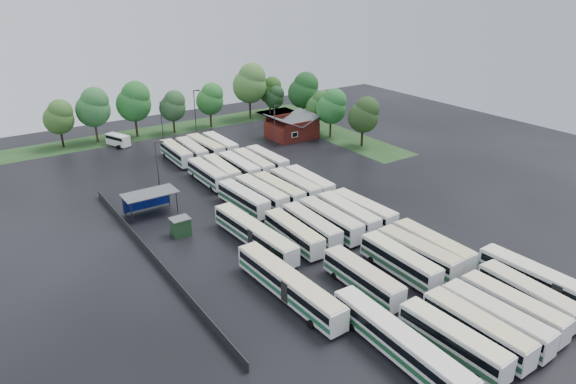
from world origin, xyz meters
TOP-DOWN VIEW (x-y plane):
  - ground at (0.00, 0.00)m, footprint 160.00×160.00m
  - brick_building at (24.00, 42.77)m, footprint 10.07×8.60m
  - wash_shed at (-17.20, 22.02)m, footprint 8.20×4.20m
  - utility_hut at (-16.20, 12.60)m, footprint 2.70×2.20m
  - grass_strip_north at (2.00, 64.80)m, footprint 80.00×10.00m
  - grass_strip_east at (34.00, 42.80)m, footprint 10.00×50.00m
  - west_fence at (-22.20, 8.00)m, footprint 0.10×50.00m
  - bus_r0c0 at (-4.48, -26.02)m, footprint 2.98×11.84m
  - bus_r0c1 at (-1.09, -26.20)m, footprint 2.74×11.93m
  - bus_r0c2 at (1.84, -26.30)m, footprint 3.03×12.05m
  - bus_r0c3 at (5.13, -26.09)m, footprint 2.85×11.77m
  - bus_r0c4 at (8.51, -25.70)m, footprint 2.94×11.73m
  - bus_r1c0 at (-4.24, -12.73)m, footprint 2.57×11.76m
  - bus_r1c2 at (2.11, -12.49)m, footprint 2.76×11.95m
  - bus_r1c3 at (5.39, -12.40)m, footprint 3.12×12.06m
  - bus_r1c4 at (8.28, -12.29)m, footprint 2.61×12.04m
  - bus_r2c0 at (-4.53, 1.04)m, footprint 2.78×11.69m
  - bus_r2c1 at (-1.21, 1.45)m, footprint 2.89×11.74m
  - bus_r2c2 at (2.06, 1.27)m, footprint 2.67×12.17m
  - bus_r2c3 at (5.37, 1.29)m, footprint 2.87×12.19m
  - bus_r2c4 at (8.30, 1.16)m, footprint 2.97×12.07m
  - bus_r3c0 at (-4.44, 15.10)m, footprint 3.08×11.83m
  - bus_r3c1 at (-1.20, 15.01)m, footprint 3.05×12.23m
  - bus_r3c2 at (1.97, 14.76)m, footprint 2.96×11.86m
  - bus_r3c3 at (5.38, 14.84)m, footprint 2.58×11.81m
  - bus_r3c4 at (8.24, 14.72)m, footprint 2.71×11.62m
  - bus_r4c0 at (-4.26, 28.37)m, footprint 2.47×11.58m
  - bus_r4c1 at (-1.37, 28.54)m, footprint 3.02×11.65m
  - bus_r4c2 at (2.07, 28.11)m, footprint 2.60×11.80m
  - bus_r4c3 at (5.07, 28.12)m, footprint 2.81×11.92m
  - bus_r4c4 at (8.44, 28.57)m, footprint 2.61×11.68m
  - bus_r5c0 at (-4.28, 42.21)m, footprint 2.72×11.65m
  - bus_r5c1 at (-1.07, 41.94)m, footprint 2.93×11.69m
  - bus_r5c2 at (2.10, 42.21)m, footprint 3.10×12.11m
  - bus_r5c3 at (5.38, 42.03)m, footprint 2.61×11.78m
  - artic_bus_west_a at (-9.06, -23.34)m, footprint 2.85×17.45m
  - artic_bus_west_b at (-9.05, 3.96)m, footprint 3.31×17.37m
  - artic_bus_west_c at (-12.30, -9.14)m, footprint 3.16×17.92m
  - artic_bus_east at (12.22, -26.52)m, footprint 3.18×18.00m
  - minibus at (-10.74, 59.01)m, footprint 4.10×6.11m
  - tree_north_0 at (-20.75, 64.62)m, footprint 6.31×6.31m
  - tree_north_1 at (-13.50, 64.58)m, footprint 7.37×7.37m
  - tree_north_2 at (-4.82, 63.34)m, footprint 7.71×7.71m
  - tree_north_3 at (3.44, 61.39)m, footprint 6.08×6.08m
  - tree_north_4 at (12.90, 61.07)m, footprint 6.54×6.54m
  - tree_north_5 at (24.98, 62.73)m, footprint 8.55×8.55m
  - tree_north_6 at (31.66, 63.71)m, footprint 6.00×6.00m
  - tree_east_0 at (33.25, 28.92)m, footprint 6.55×6.55m
  - tree_east_1 at (31.70, 37.98)m, footprint 6.77×6.77m
  - tree_east_2 at (32.13, 43.01)m, footprint 5.95×5.95m
  - tree_east_3 at (34.07, 51.99)m, footprint 7.59×7.59m
  - tree_east_4 at (30.70, 60.08)m, footprint 4.98×4.97m
  - lamp_post_ne at (17.10, 39.05)m, footprint 1.40×0.27m
  - lamp_post_nw at (-13.92, 25.91)m, footprint 1.55×0.30m
  - lamp_post_back_w at (-2.04, 54.49)m, footprint 1.46×0.28m
  - lamp_post_back_e at (6.66, 56.23)m, footprint 1.63×0.32m
  - puddle_0 at (-2.31, -21.55)m, footprint 5.65×5.65m
  - puddle_1 at (8.84, -24.84)m, footprint 3.53×3.53m
  - puddle_2 at (-9.26, 0.72)m, footprint 7.13×7.13m
  - puddle_3 at (6.36, -3.61)m, footprint 3.92×3.92m
  - puddle_4 at (16.08, -18.65)m, footprint 3.81×3.81m

SIDE VIEW (x-z plane):
  - ground at x=0.00m, z-range 0.00..0.00m
  - puddle_0 at x=-2.31m, z-range 0.00..0.01m
  - puddle_1 at x=8.84m, z-range 0.00..0.01m
  - puddle_2 at x=-9.26m, z-range 0.00..0.01m
  - puddle_3 at x=6.36m, z-range 0.00..0.01m
  - puddle_4 at x=16.08m, z-range 0.00..0.01m
  - grass_strip_north at x=2.00m, z-range 0.00..0.01m
  - grass_strip_east at x=34.00m, z-range 0.00..0.01m
  - west_fence at x=-22.20m, z-range 0.00..1.20m
  - utility_hut at x=-16.20m, z-range 0.01..2.63m
  - minibus at x=-10.74m, z-range 0.14..2.64m
  - bus_r4c1 at x=-1.37m, z-range 0.16..3.37m
  - bus_r3c4 at x=8.24m, z-range 0.16..3.38m
  - bus_r4c0 at x=-4.26m, z-range 0.16..3.38m
  - bus_r5c1 at x=-1.07m, z-range 0.16..3.39m
  - bus_r5c0 at x=-4.28m, z-range 0.16..3.39m
  - artic_bus_west_b at x=-9.05m, z-range 0.17..3.38m
  - bus_r2c0 at x=-4.53m, z-range 0.16..3.40m
  - bus_r0c4 at x=8.51m, z-range 0.16..3.40m
  - bus_r4c4 at x=8.44m, z-range 0.16..3.41m
  - bus_r2c1 at x=-1.21m, z-range 0.16..3.41m
  - artic_bus_west_a at x=-9.06m, z-range 0.18..3.40m
  - bus_r0c3 at x=5.13m, z-range 0.16..3.42m
  - bus_r3c0 at x=-4.44m, z-range 0.16..3.42m
  - bus_r0c0 at x=-4.48m, z-range 0.16..3.43m
  - bus_r1c0 at x=-4.24m, z-range 0.16..3.43m
  - bus_r5c3 at x=5.38m, z-range 0.16..3.43m
  - bus_r3c2 at x=1.97m, z-range 0.16..3.44m
  - bus_r4c2 at x=2.07m, z-range 0.16..3.44m
  - bus_r3c3 at x=5.38m, z-range 0.16..3.45m
  - bus_r4c3 at x=5.07m, z-range 0.16..3.47m
  - bus_r0c1 at x=-1.09m, z-range 0.17..3.47m
  - bus_r1c2 at x=2.11m, z-range 0.17..3.48m
  - bus_r1c3 at x=5.39m, z-range 0.17..3.49m
  - bus_r0c2 at x=1.84m, z-range 0.17..3.50m
  - bus_r2c4 at x=8.30m, z-range 0.17..3.50m
  - artic_bus_west_c at x=-12.30m, z-range 0.18..3.49m
  - bus_r5c2 at x=2.10m, z-range 0.17..3.51m
  - bus_r1c4 at x=8.28m, z-range 0.17..3.52m
  - artic_bus_east at x=12.22m, z-range 0.18..3.51m
  - bus_r2c3 at x=5.37m, z-range 0.17..3.55m
  - bus_r3c1 at x=-1.20m, z-range 0.17..3.55m
  - bus_r2c2 at x=2.06m, z-range 0.17..3.55m
  - brick_building at x=24.00m, z-range -0.83..4.56m
  - wash_shed at x=-17.20m, z-range 1.20..4.78m
  - lamp_post_ne at x=17.10m, z-range 0.73..9.85m
  - tree_east_4 at x=30.70m, z-range 1.18..9.41m
  - lamp_post_back_w at x=-2.04m, z-range 0.76..10.24m
  - lamp_post_nw at x=-13.92m, z-range 0.81..10.91m
  - lamp_post_back_e at x=6.66m, z-range 0.85..11.44m
  - tree_east_2 at x=32.13m, z-range 1.41..11.25m
  - tree_north_6 at x=31.66m, z-range 1.42..11.36m
  - tree_north_3 at x=3.44m, z-range 1.44..11.51m
  - tree_north_0 at x=-20.75m, z-range 1.50..11.94m
  - tree_north_4 at x=12.90m, z-range 1.55..12.38m
  - tree_east_0 at x=33.25m, z-range 1.55..12.40m
  - tree_east_1 at x=31.70m, z-range 1.61..12.83m
  - tree_north_1 at x=-13.50m, z-range 1.75..13.97m
  - tree_east_3 at x=34.07m, z-range 1.80..14.38m
  - tree_north_2 at x=-4.82m, z-range 1.83..14.61m
  - tree_north_5 at x=24.98m, z-range 2.03..16.20m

